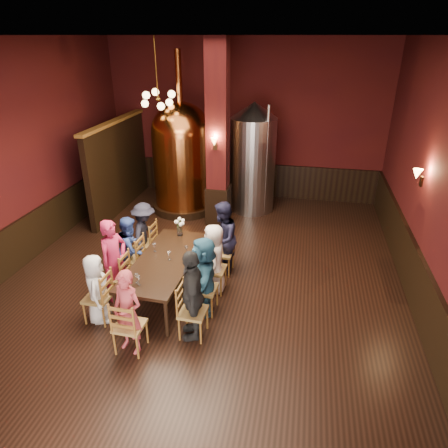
% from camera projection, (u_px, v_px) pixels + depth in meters
% --- Properties ---
extents(room, '(10.00, 10.02, 4.50)m').
position_uv_depth(room, '(200.00, 174.00, 7.13)').
color(room, black).
rests_on(room, ground).
extents(wainscot_right, '(0.08, 9.90, 1.00)m').
position_uv_depth(wainscot_right, '(416.00, 282.00, 7.15)').
color(wainscot_right, black).
rests_on(wainscot_right, ground).
extents(wainscot_back, '(7.90, 0.08, 1.00)m').
position_uv_depth(wainscot_back, '(243.00, 179.00, 12.27)').
color(wainscot_back, black).
rests_on(wainscot_back, ground).
extents(wainscot_left, '(0.08, 9.90, 1.00)m').
position_uv_depth(wainscot_left, '(25.00, 240.00, 8.60)').
color(wainscot_left, black).
rests_on(wainscot_left, ground).
extents(column, '(0.58, 0.58, 4.50)m').
position_uv_depth(column, '(218.00, 138.00, 9.66)').
color(column, '#44100E').
rests_on(column, ground).
extents(partition, '(0.22, 3.50, 2.40)m').
position_uv_depth(partition, '(119.00, 167.00, 10.99)').
color(partition, black).
rests_on(partition, ground).
extents(pendant_cluster, '(0.90, 0.90, 1.70)m').
position_uv_depth(pendant_cluster, '(158.00, 99.00, 9.66)').
color(pendant_cluster, '#A57226').
rests_on(pendant_cluster, room).
extents(sconce_wall, '(0.20, 0.20, 0.36)m').
position_uv_depth(sconce_wall, '(422.00, 177.00, 7.14)').
color(sconce_wall, black).
rests_on(sconce_wall, room).
extents(sconce_column, '(0.20, 0.20, 0.36)m').
position_uv_depth(sconce_column, '(215.00, 143.00, 9.41)').
color(sconce_column, black).
rests_on(sconce_column, column).
extents(dining_table, '(1.08, 2.43, 0.75)m').
position_uv_depth(dining_table, '(165.00, 262.00, 7.40)').
color(dining_table, black).
rests_on(dining_table, ground).
extents(chair_0, '(0.47, 0.47, 0.92)m').
position_uv_depth(chair_0, '(98.00, 297.00, 6.80)').
color(chair_0, brown).
rests_on(chair_0, ground).
extents(person_0, '(0.58, 0.71, 1.26)m').
position_uv_depth(person_0, '(97.00, 289.00, 6.73)').
color(person_0, silver).
rests_on(person_0, ground).
extents(chair_1, '(0.47, 0.47, 0.92)m').
position_uv_depth(chair_1, '(116.00, 276.00, 7.39)').
color(chair_1, brown).
rests_on(chair_1, ground).
extents(person_1, '(0.56, 0.68, 1.59)m').
position_uv_depth(person_1, '(114.00, 260.00, 7.24)').
color(person_1, '#AE1D47').
rests_on(person_1, ground).
extents(chair_2, '(0.47, 0.47, 0.92)m').
position_uv_depth(chair_2, '(132.00, 259.00, 7.97)').
color(chair_2, brown).
rests_on(chair_2, ground).
extents(person_2, '(0.44, 0.71, 1.37)m').
position_uv_depth(person_2, '(131.00, 249.00, 7.87)').
color(person_2, navy).
rests_on(person_2, ground).
extents(chair_3, '(0.47, 0.47, 0.92)m').
position_uv_depth(chair_3, '(146.00, 243.00, 8.56)').
color(chair_3, brown).
rests_on(chair_3, ground).
extents(person_3, '(0.63, 0.95, 1.38)m').
position_uv_depth(person_3, '(145.00, 234.00, 8.46)').
color(person_3, black).
rests_on(person_3, ground).
extents(chair_4, '(0.47, 0.47, 0.92)m').
position_uv_depth(chair_4, '(193.00, 312.00, 6.44)').
color(chair_4, brown).
rests_on(chair_4, ground).
extents(person_4, '(0.61, 0.99, 1.58)m').
position_uv_depth(person_4, '(192.00, 295.00, 6.30)').
color(person_4, black).
rests_on(person_4, ground).
extents(chair_5, '(0.47, 0.47, 0.92)m').
position_uv_depth(chair_5, '(205.00, 288.00, 7.03)').
color(chair_5, brown).
rests_on(chair_5, ground).
extents(person_5, '(0.76, 1.42, 1.46)m').
position_uv_depth(person_5, '(204.00, 276.00, 6.91)').
color(person_5, '#2A5F7F').
rests_on(person_5, ground).
extents(chair_6, '(0.47, 0.47, 0.92)m').
position_uv_depth(chair_6, '(214.00, 269.00, 7.61)').
color(chair_6, brown).
rests_on(chair_6, ground).
extents(person_6, '(0.61, 0.77, 1.38)m').
position_uv_depth(person_6, '(214.00, 259.00, 7.51)').
color(person_6, silver).
rests_on(person_6, ground).
extents(chair_7, '(0.47, 0.47, 0.92)m').
position_uv_depth(chair_7, '(222.00, 252.00, 8.20)').
color(chair_7, brown).
rests_on(chair_7, ground).
extents(person_7, '(0.37, 0.76, 1.56)m').
position_uv_depth(person_7, '(222.00, 239.00, 8.06)').
color(person_7, '#181831').
rests_on(person_7, ground).
extents(chair_8, '(0.47, 0.47, 0.92)m').
position_uv_depth(chair_8, '(130.00, 325.00, 6.14)').
color(chair_8, brown).
rests_on(chair_8, ground).
extents(person_8, '(0.59, 0.47, 1.41)m').
position_uv_depth(person_8, '(128.00, 312.00, 6.03)').
color(person_8, '#AC3941').
rests_on(person_8, ground).
extents(copper_kettle, '(1.93, 1.93, 4.21)m').
position_uv_depth(copper_kettle, '(182.00, 156.00, 10.79)').
color(copper_kettle, black).
rests_on(copper_kettle, ground).
extents(steel_vessel, '(1.41, 1.41, 2.96)m').
position_uv_depth(steel_vessel, '(253.00, 158.00, 10.81)').
color(steel_vessel, '#B2B2B7').
rests_on(steel_vessel, ground).
extents(rose_vase, '(0.23, 0.23, 0.39)m').
position_uv_depth(rose_vase, '(179.00, 224.00, 8.16)').
color(rose_vase, white).
rests_on(rose_vase, dining_table).
extents(wine_glass_0, '(0.07, 0.07, 0.17)m').
position_uv_depth(wine_glass_0, '(130.00, 283.00, 6.52)').
color(wine_glass_0, white).
rests_on(wine_glass_0, dining_table).
extents(wine_glass_1, '(0.07, 0.07, 0.17)m').
position_uv_depth(wine_glass_1, '(169.00, 256.00, 7.32)').
color(wine_glass_1, white).
rests_on(wine_glass_1, dining_table).
extents(wine_glass_2, '(0.07, 0.07, 0.17)m').
position_uv_depth(wine_glass_2, '(136.00, 278.00, 6.64)').
color(wine_glass_2, white).
rests_on(wine_glass_2, dining_table).
extents(wine_glass_3, '(0.07, 0.07, 0.17)m').
position_uv_depth(wine_glass_3, '(155.00, 248.00, 7.60)').
color(wine_glass_3, white).
rests_on(wine_glass_3, dining_table).
extents(wine_glass_4, '(0.07, 0.07, 0.17)m').
position_uv_depth(wine_glass_4, '(139.00, 281.00, 6.57)').
color(wine_glass_4, white).
rests_on(wine_glass_4, dining_table).
extents(wine_glass_5, '(0.07, 0.07, 0.17)m').
position_uv_depth(wine_glass_5, '(186.00, 250.00, 7.50)').
color(wine_glass_5, white).
rests_on(wine_glass_5, dining_table).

